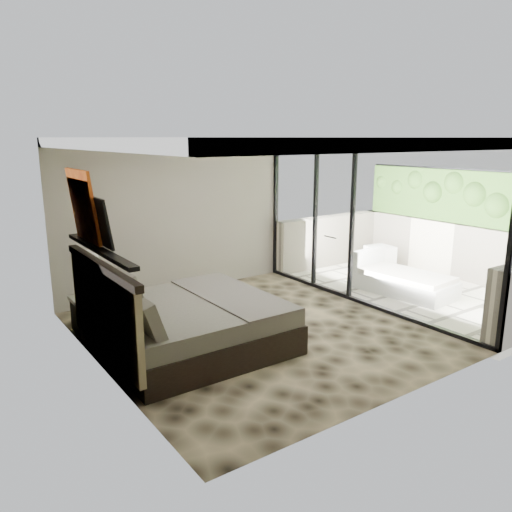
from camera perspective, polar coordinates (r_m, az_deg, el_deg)
floor at (r=7.47m, az=-0.12°, el=-8.60°), size 5.00×5.00×0.00m
ceiling at (r=6.93m, az=-0.13°, el=13.31°), size 4.50×5.00×0.02m
back_wall at (r=9.19m, az=-9.07°, el=4.47°), size 4.50×0.02×2.80m
left_wall at (r=6.10m, az=-17.65°, el=-0.50°), size 0.02×5.00×2.80m
glass_wall at (r=8.54m, az=12.38°, el=3.64°), size 0.08×5.00×2.80m
terrace_slab at (r=10.00m, az=17.83°, el=-3.89°), size 3.00×5.00×0.12m
parapet_far at (r=10.93m, az=22.37°, el=0.49°), size 0.30×5.00×1.10m
foliage_hedge at (r=10.76m, az=22.89°, el=6.21°), size 0.36×4.60×1.10m
picture_ledge at (r=6.19m, az=-17.47°, el=0.66°), size 0.12×2.20×0.05m
bed at (r=6.82m, az=-8.26°, el=-7.55°), size 2.35×2.27×1.30m
nightstand at (r=7.81m, az=-18.16°, el=-6.17°), size 0.63×0.63×0.55m
table_lamp at (r=7.65m, az=-18.82°, el=-1.38°), size 0.36×0.36×0.66m
abstract_canvas at (r=6.56m, az=-19.17°, el=5.43°), size 0.13×0.90×0.90m
framed_print at (r=6.12m, az=-17.24°, el=3.63°), size 0.11×0.50×0.60m
ottoman at (r=11.17m, az=13.96°, el=-0.18°), size 0.58×0.58×0.51m
lounger at (r=9.60m, az=16.31°, el=-2.77°), size 1.04×1.85×0.70m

